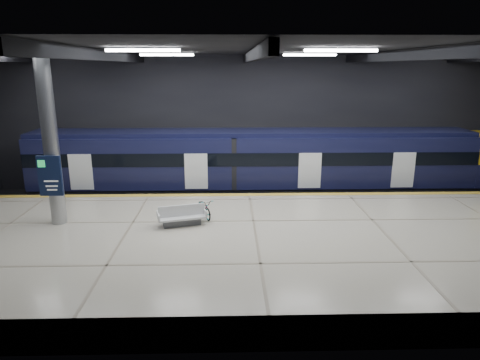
{
  "coord_description": "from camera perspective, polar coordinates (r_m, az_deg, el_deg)",
  "views": [
    {
      "loc": [
        -1.01,
        -17.76,
        7.33
      ],
      "look_at": [
        -0.49,
        1.5,
        2.2
      ],
      "focal_mm": 32.0,
      "sensor_mm": 36.0,
      "label": 1
    }
  ],
  "objects": [
    {
      "name": "platform",
      "position": [
        16.73,
        2.08,
        -9.01
      ],
      "size": [
        30.0,
        11.0,
        1.1
      ],
      "primitive_type": "cube",
      "color": "beige",
      "rests_on": "ground"
    },
    {
      "name": "safety_strip",
      "position": [
        21.46,
        1.23,
        -1.96
      ],
      "size": [
        30.0,
        0.4,
        0.01
      ],
      "primitive_type": "cube",
      "color": "gold",
      "rests_on": "platform"
    },
    {
      "name": "info_column",
      "position": [
        18.36,
        -23.97,
        4.64
      ],
      "size": [
        0.9,
        0.78,
        6.9
      ],
      "color": "#9EA0A5",
      "rests_on": "platform"
    },
    {
      "name": "bench",
      "position": [
        17.5,
        -7.76,
        -5.04
      ],
      "size": [
        2.08,
        1.29,
        0.85
      ],
      "rotation": [
        0.0,
        0.0,
        0.27
      ],
      "color": "#595B60",
      "rests_on": "platform"
    },
    {
      "name": "bicycle",
      "position": [
        18.3,
        -4.78,
        -3.7
      ],
      "size": [
        1.08,
        1.64,
        0.82
      ],
      "primitive_type": "imported",
      "rotation": [
        0.0,
        0.0,
        0.38
      ],
      "color": "#99999E",
      "rests_on": "platform"
    },
    {
      "name": "ground",
      "position": [
        19.24,
        1.6,
        -7.49
      ],
      "size": [
        30.0,
        30.0,
        0.0
      ],
      "primitive_type": "plane",
      "color": "black",
      "rests_on": "ground"
    },
    {
      "name": "rails",
      "position": [
        24.39,
        0.91,
        -2.39
      ],
      "size": [
        30.0,
        1.52,
        0.16
      ],
      "color": "gray",
      "rests_on": "ground"
    },
    {
      "name": "room_shell",
      "position": [
        17.87,
        1.73,
        9.73
      ],
      "size": [
        30.1,
        16.1,
        8.05
      ],
      "color": "black",
      "rests_on": "ground"
    },
    {
      "name": "train",
      "position": [
        24.04,
        5.85,
        2.17
      ],
      "size": [
        29.4,
        2.84,
        3.79
      ],
      "color": "black",
      "rests_on": "ground"
    },
    {
      "name": "pannier_bag",
      "position": [
        18.42,
        -6.63,
        -4.39
      ],
      "size": [
        0.33,
        0.24,
        0.35
      ],
      "primitive_type": "cube",
      "rotation": [
        0.0,
        0.0,
        0.23
      ],
      "color": "black",
      "rests_on": "platform"
    }
  ]
}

